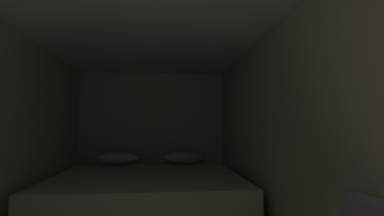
# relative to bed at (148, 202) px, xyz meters

# --- Properties ---
(wall_back) EXTENTS (2.33, 0.05, 2.08)m
(wall_back) POSITION_rel_bed_xyz_m (0.00, 1.10, 0.69)
(wall_back) COLOR beige
(wall_back) RESTS_ON ground
(wall_right) EXTENTS (0.05, 4.77, 2.08)m
(wall_right) POSITION_rel_bed_xyz_m (1.14, -1.31, 0.69)
(wall_right) COLOR beige
(wall_right) RESTS_ON ground
(ceiling_slab) EXTENTS (2.33, 4.77, 0.05)m
(ceiling_slab) POSITION_rel_bed_xyz_m (0.00, -1.31, 1.75)
(ceiling_slab) COLOR white
(ceiling_slab) RESTS_ON wall_left
(bed) EXTENTS (2.11, 2.08, 0.87)m
(bed) POSITION_rel_bed_xyz_m (0.00, 0.00, 0.00)
(bed) COLOR brown
(bed) RESTS_ON ground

